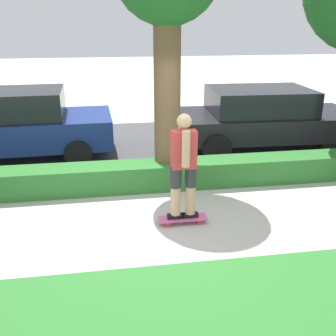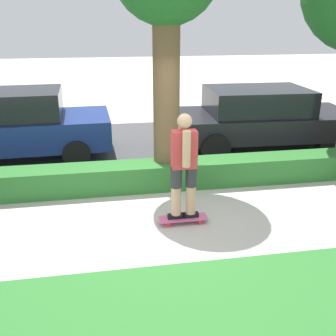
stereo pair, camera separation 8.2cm
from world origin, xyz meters
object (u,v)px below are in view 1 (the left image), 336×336
(skateboard, at_px, (183,219))
(skater_person, at_px, (184,165))
(parked_car_front, at_px, (23,124))
(parked_car_middle, at_px, (262,117))

(skateboard, bearing_deg, skater_person, 4.76)
(parked_car_front, height_order, parked_car_middle, parked_car_front)
(parked_car_front, relative_size, parked_car_middle, 0.86)
(skater_person, height_order, parked_car_middle, skater_person)
(skateboard, height_order, parked_car_middle, parked_car_middle)
(parked_car_front, bearing_deg, skateboard, -53.08)
(skater_person, distance_m, parked_car_middle, 4.49)
(skateboard, height_order, parked_car_front, parked_car_front)
(parked_car_front, distance_m, parked_car_middle, 5.72)
(skater_person, bearing_deg, skateboard, -175.24)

